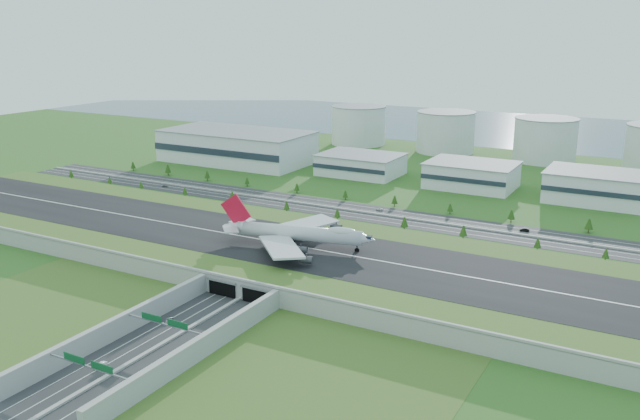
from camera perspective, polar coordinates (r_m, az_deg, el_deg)
The scene contains 23 objects.
ground at distance 322.50m, azimuth -1.60°, elevation -4.50°, with size 1200.00×1200.00×0.00m, color #244B17.
airfield_deck at distance 321.05m, azimuth -1.61°, elevation -3.81°, with size 520.00×100.00×9.20m.
underpass_road at distance 247.59m, azimuth -13.57°, elevation -10.51°, with size 38.80×120.40×8.00m.
sign_gantry_near at distance 248.98m, azimuth -12.94°, elevation -9.42°, with size 38.70×0.70×9.80m.
sign_gantry_far at distance 227.20m, azimuth -18.93°, elevation -12.43°, with size 38.70×0.70×9.80m.
north_expressway at distance 403.19m, azimuth 5.27°, elevation -0.43°, with size 560.00×36.00×0.12m, color #28282B.
tree_row at distance 400.00m, azimuth 6.54°, elevation 0.06°, with size 498.03×48.59×8.37m.
hangar_west at distance 559.98m, azimuth -7.02°, elevation 5.32°, with size 120.00×60.00×25.00m, color silver.
hangar_mid_a at distance 509.66m, azimuth 3.44°, elevation 3.83°, with size 58.00×42.00×15.00m, color silver.
hangar_mid_b at distance 479.88m, azimuth 12.64°, elevation 2.87°, with size 58.00×42.00×17.00m, color silver.
hangar_mid_c at distance 464.49m, azimuth 22.13°, elevation 1.81°, with size 58.00×42.00×19.00m, color silver.
fuel_tank_a at distance 640.10m, azimuth 3.26°, elevation 7.13°, with size 50.00×50.00×35.00m, color silver.
fuel_tank_b at distance 608.50m, azimuth 10.53°, elevation 6.46°, with size 50.00×50.00×35.00m, color silver.
fuel_tank_c at distance 587.59m, azimuth 18.43°, elevation 5.61°, with size 50.00×50.00×35.00m, color silver.
bay_water at distance 764.67m, azimuth 17.11°, elevation 6.51°, with size 1200.00×260.00×0.06m, color #344D64.
boeing_747 at distance 318.99m, azimuth -1.90°, elevation -1.94°, with size 75.57×70.67×23.68m.
car_0 at distance 267.54m, azimuth -12.64°, elevation -9.01°, with size 1.92×4.78×1.63m, color #9FA0A3.
car_1 at distance 240.71m, azimuth -17.97°, elevation -12.32°, with size 1.64×4.70×1.55m, color white.
car_2 at distance 255.13m, azimuth -8.32°, elevation -10.02°, with size 2.83×6.14×1.71m, color #0F0C40.
car_3 at distance 221.78m, azimuth -16.84°, elevation -14.75°, with size 2.21×5.44×1.58m, color #932F0D.
car_4 at distance 482.41m, azimuth -12.93°, elevation 1.98°, with size 1.64×4.07×1.39m, color #535257.
car_5 at distance 386.42m, azimuth 16.85°, elevation -1.62°, with size 1.79×5.13×1.69m, color black.
car_7 at distance 413.45m, azimuth 5.05°, elevation 0.08°, with size 1.94×4.76×1.38m, color white.
Camera 1 is at (154.61, -260.75, 110.06)m, focal length 38.00 mm.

